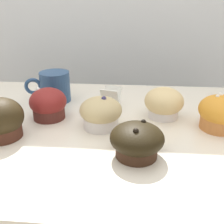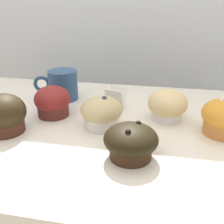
% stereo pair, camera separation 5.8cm
% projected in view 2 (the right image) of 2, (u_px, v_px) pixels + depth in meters
% --- Properties ---
extents(wall_back, '(3.20, 0.10, 1.80)m').
position_uv_depth(wall_back, '(131.00, 72.00, 1.21)').
color(wall_back, silver).
rests_on(wall_back, ground).
extents(muffin_front_center, '(0.10, 0.10, 0.08)m').
position_uv_depth(muffin_front_center, '(167.00, 105.00, 0.66)').
color(muffin_front_center, white).
rests_on(muffin_front_center, display_counter).
extents(muffin_back_left, '(0.10, 0.10, 0.09)m').
position_uv_depth(muffin_back_left, '(3.00, 115.00, 0.60)').
color(muffin_back_left, '#462419').
rests_on(muffin_back_left, display_counter).
extents(muffin_back_right, '(0.10, 0.10, 0.08)m').
position_uv_depth(muffin_back_right, '(101.00, 112.00, 0.63)').
color(muffin_back_right, silver).
rests_on(muffin_back_right, display_counter).
extents(muffin_front_left, '(0.09, 0.09, 0.08)m').
position_uv_depth(muffin_front_left, '(53.00, 102.00, 0.69)').
color(muffin_front_left, '#51231E').
rests_on(muffin_front_left, display_counter).
extents(muffin_front_right, '(0.11, 0.11, 0.07)m').
position_uv_depth(muffin_front_right, '(131.00, 142.00, 0.51)').
color(muffin_front_right, '#382115').
rests_on(muffin_front_right, display_counter).
extents(muffin_back_center, '(0.10, 0.10, 0.09)m').
position_uv_depth(muffin_back_center, '(224.00, 118.00, 0.59)').
color(muffin_back_center, '#CC7A3C').
rests_on(muffin_back_center, display_counter).
extents(coffee_cup, '(0.13, 0.09, 0.09)m').
position_uv_depth(coffee_cup, '(62.00, 84.00, 0.80)').
color(coffee_cup, navy).
rests_on(coffee_cup, display_counter).
extents(price_card, '(0.06, 0.05, 0.06)m').
position_uv_depth(price_card, '(116.00, 98.00, 0.73)').
color(price_card, white).
rests_on(price_card, display_counter).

